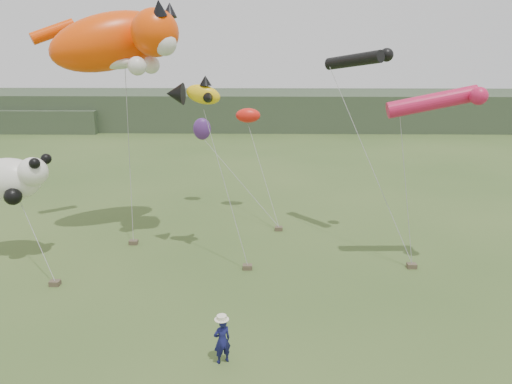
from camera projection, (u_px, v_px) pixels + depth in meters
ground at (240, 324)px, 16.66m from camera, size 120.00×120.00×0.00m
headland at (233, 110)px, 59.14m from camera, size 90.00×13.00×4.00m
festival_attendant at (222, 340)px, 14.42m from camera, size 0.62×0.55×1.43m
sandbag_anchors at (228, 255)px, 21.93m from camera, size 14.69×6.61×0.20m
cat_kite at (120, 40)px, 22.30m from camera, size 7.33×4.94×3.65m
fish_kite at (193, 93)px, 20.52m from camera, size 2.42×1.59×1.30m
tube_kites at (405, 83)px, 20.44m from camera, size 5.59×5.84×2.68m
panda_kite at (13, 179)px, 21.11m from camera, size 3.24×2.10×2.01m
misc_kites at (224, 123)px, 27.58m from camera, size 3.83×1.87×1.92m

